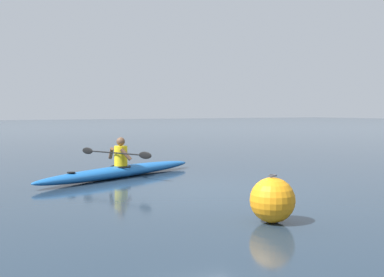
% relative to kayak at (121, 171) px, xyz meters
% --- Properties ---
extents(ground_plane, '(160.00, 160.00, 0.00)m').
position_rel_kayak_xyz_m(ground_plane, '(-0.82, 2.62, -0.15)').
color(ground_plane, '#1E2D3D').
extents(kayak, '(4.91, 2.54, 0.29)m').
position_rel_kayak_xyz_m(kayak, '(0.00, 0.00, 0.00)').
color(kayak, '#1959A5').
rests_on(kayak, ground).
extents(kayaker, '(1.00, 2.24, 0.71)m').
position_rel_kayak_xyz_m(kayaker, '(0.04, 0.02, 0.45)').
color(kayaker, yellow).
rests_on(kayaker, kayak).
extents(mooring_buoy_red_near, '(0.67, 0.67, 0.71)m').
position_rel_kayak_xyz_m(mooring_buoy_red_near, '(-0.28, 5.56, 0.19)').
color(mooring_buoy_red_near, orange).
rests_on(mooring_buoy_red_near, ground).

